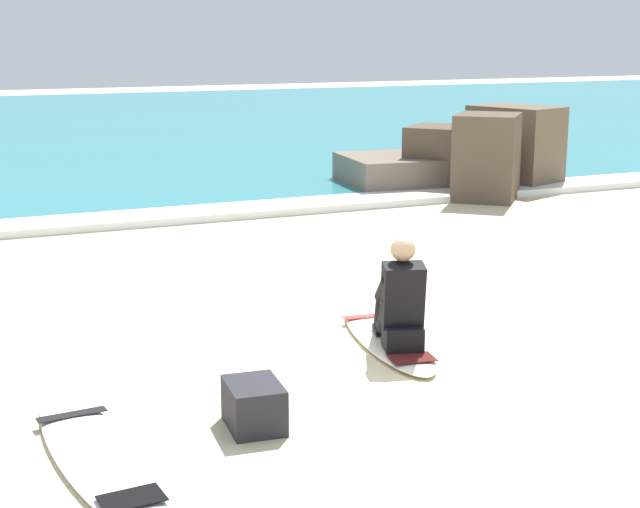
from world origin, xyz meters
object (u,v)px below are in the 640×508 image
at_px(surfboard_spare_near, 97,455).
at_px(beach_bag, 254,405).
at_px(surfboard_main, 387,338).
at_px(surfer_seated, 401,303).

bearing_deg(surfboard_spare_near, beach_bag, 4.72).
xyz_separation_m(surfboard_main, beach_bag, (-1.70, -1.28, 0.12)).
relative_size(surfer_seated, beach_bag, 1.97).
height_order(surfer_seated, beach_bag, surfer_seated).
relative_size(surfboard_main, surfboard_spare_near, 0.89).
bearing_deg(surfboard_main, surfer_seated, -95.92).
xyz_separation_m(surfer_seated, beach_bag, (-1.67, -0.99, -0.28)).
distance_m(surfboard_main, surfboard_spare_near, 3.11).
xyz_separation_m(surfboard_main, surfboard_spare_near, (-2.79, -1.37, -0.00)).
relative_size(surfer_seated, surfboard_spare_near, 0.40).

